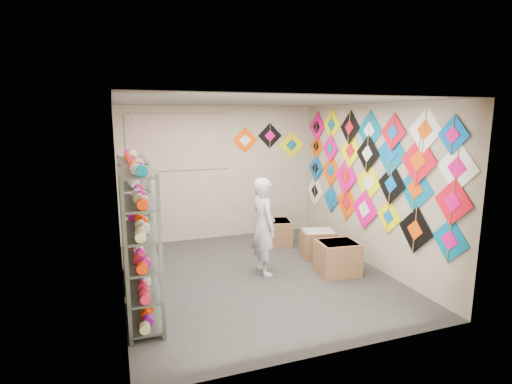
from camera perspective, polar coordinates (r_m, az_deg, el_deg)
name	(u,v)px	position (r m, az deg, el deg)	size (l,w,h in m)	color
ground	(256,276)	(6.48, 0.06, -11.91)	(4.50, 4.50, 0.00)	#312E2B
room_walls	(256,174)	(6.04, 0.06, 2.66)	(4.50, 4.50, 4.50)	tan
shelf_rack_front	(141,247)	(5.03, -16.14, -7.58)	(0.40, 1.10, 1.90)	#4C5147
shelf_rack_back	(135,221)	(6.28, -16.91, -3.97)	(0.40, 1.10, 1.90)	#4C5147
string_spools	(137,226)	(5.62, -16.62, -4.65)	(0.12, 2.36, 0.12)	#EA149C
kite_wall_display	(368,170)	(6.93, 15.75, 3.08)	(0.06, 4.35, 2.09)	#036389
back_wall_kites	(270,141)	(8.47, 1.98, 7.35)	(1.61, 0.02, 0.76)	#FF4800
poster	(179,142)	(7.97, -10.90, 6.99)	(2.00, 0.01, 1.10)	#8754B7
shopkeeper	(264,226)	(6.34, 1.09, -4.93)	(0.42, 0.60, 1.56)	beige
carton_a	(338,258)	(6.61, 11.57, -9.19)	(0.63, 0.53, 0.53)	brown
carton_b	(318,244)	(7.32, 8.89, -7.31)	(0.59, 0.49, 0.49)	brown
carton_c	(278,232)	(7.93, 3.14, -5.77)	(0.51, 0.56, 0.49)	brown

